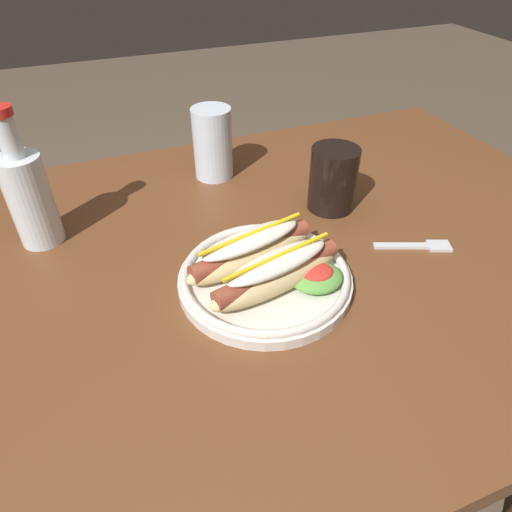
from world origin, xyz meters
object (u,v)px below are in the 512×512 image
Objects in this scene: hot_dog_plate at (266,271)px; soda_cup at (333,179)px; water_cup at (213,143)px; glass_bottle at (29,195)px; fork at (419,246)px.

soda_cup is at bearing 39.10° from hot_dog_plate.
soda_cup is at bearing -50.02° from water_cup.
soda_cup is at bearing -9.68° from glass_bottle.
fork is at bearing -65.29° from soda_cup.
hot_dog_plate is 1.83× the size of water_cup.
glass_bottle is (-0.47, 0.08, 0.03)m from soda_cup.
soda_cup reaches higher than fork.
water_cup is 0.62× the size of glass_bottle.
water_cup is (0.03, 0.34, 0.04)m from hot_dog_plate.
soda_cup is (0.19, 0.15, 0.03)m from hot_dog_plate.
hot_dog_plate is at bearing -140.90° from soda_cup.
water_cup is (-0.23, 0.34, 0.06)m from fork.
hot_dog_plate is 1.13× the size of glass_bottle.
hot_dog_plate is 0.24m from soda_cup.
glass_bottle reaches higher than fork.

